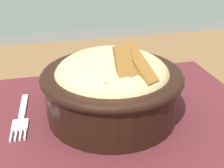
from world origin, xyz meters
The scene contains 3 objects.
placemat centered at (-0.03, -0.02, 0.72)m, with size 0.47×0.35×0.00m, color #47191E.
bowl centered at (-0.05, -0.02, 0.77)m, with size 0.20×0.20×0.12m.
fork centered at (0.09, -0.04, 0.72)m, with size 0.02×0.13×0.00m.
Camera 1 is at (0.04, 0.34, 0.95)m, focal length 46.73 mm.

